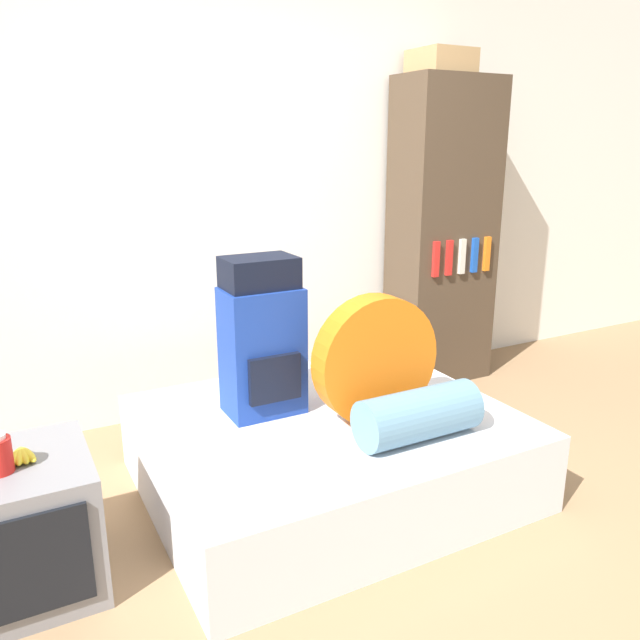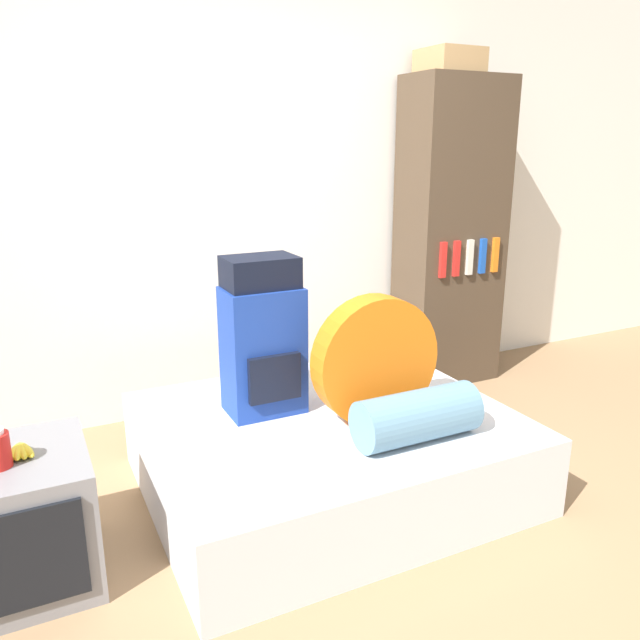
% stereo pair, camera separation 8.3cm
% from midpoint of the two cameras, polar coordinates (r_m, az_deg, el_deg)
% --- Properties ---
extents(ground_plane, '(16.00, 16.00, 0.00)m').
position_cam_midpoint_polar(ground_plane, '(2.53, 8.25, -21.65)').
color(ground_plane, '#997551').
extents(wall_back, '(8.00, 0.05, 2.60)m').
position_cam_midpoint_polar(wall_back, '(3.66, -8.57, 12.04)').
color(wall_back, white).
rests_on(wall_back, ground_plane).
extents(bed, '(1.58, 1.33, 0.36)m').
position_cam_midpoint_polar(bed, '(2.91, -0.13, -11.87)').
color(bed, silver).
rests_on(bed, ground_plane).
extents(backpack, '(0.34, 0.27, 0.71)m').
position_cam_midpoint_polar(backpack, '(2.77, -6.17, -1.77)').
color(backpack, navy).
rests_on(backpack, bed).
extents(tent_bag, '(0.56, 0.12, 0.56)m').
position_cam_midpoint_polar(tent_bag, '(2.69, 4.19, -3.63)').
color(tent_bag, orange).
rests_on(tent_bag, bed).
extents(sleeping_roll, '(0.52, 0.21, 0.21)m').
position_cam_midpoint_polar(sleeping_roll, '(2.60, 8.04, -8.58)').
color(sleeping_roll, '#5B849E').
rests_on(sleeping_roll, bed).
extents(television, '(0.52, 0.54, 0.49)m').
position_cam_midpoint_polar(television, '(2.54, -26.80, -16.59)').
color(television, gray).
rests_on(television, ground_plane).
extents(banana_bunch, '(0.11, 0.13, 0.03)m').
position_cam_midpoint_polar(banana_bunch, '(2.43, -26.52, -11.05)').
color(banana_bunch, yellow).
rests_on(banana_bunch, television).
extents(bookshelf, '(0.63, 0.41, 1.93)m').
position_cam_midpoint_polar(bookshelf, '(4.12, 10.54, 7.68)').
color(bookshelf, '#473828').
rests_on(bookshelf, ground_plane).
extents(cardboard_box, '(0.32, 0.32, 0.14)m').
position_cam_midpoint_polar(cardboard_box, '(4.08, 10.39, 22.21)').
color(cardboard_box, '#A88456').
rests_on(cardboard_box, bookshelf).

